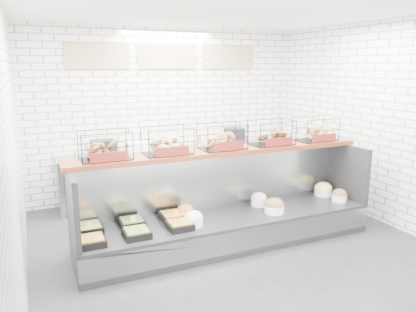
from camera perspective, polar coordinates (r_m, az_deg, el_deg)
name	(u,v)px	position (r m, az deg, el deg)	size (l,w,h in m)	color
ground	(239,252)	(5.38, 4.40, -13.30)	(5.50, 5.50, 0.00)	black
room_shell	(220,88)	(5.38, 1.69, 9.53)	(5.02, 5.51, 3.01)	white
display_case	(227,219)	(5.52, 2.64, -8.87)	(4.00, 0.90, 1.20)	black
bagel_shelf	(222,140)	(5.39, 2.02, 2.24)	(4.10, 0.50, 0.40)	#4D1C10
prep_counter	(175,173)	(7.31, -4.67, -2.33)	(4.00, 0.60, 1.20)	#93969B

